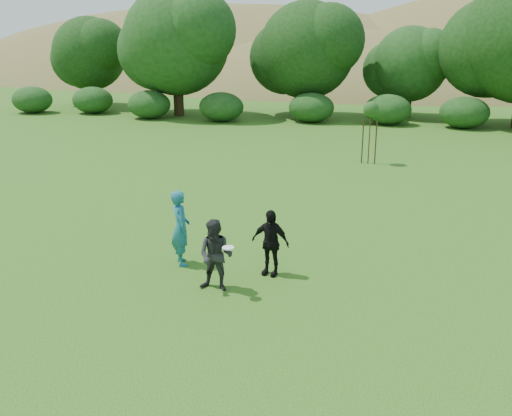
{
  "coord_description": "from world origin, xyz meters",
  "views": [
    {
      "loc": [
        4.33,
        -11.6,
        5.77
      ],
      "look_at": [
        0.0,
        3.0,
        1.1
      ],
      "focal_mm": 40.0,
      "sensor_mm": 36.0,
      "label": 1
    }
  ],
  "objects": [
    {
      "name": "ground",
      "position": [
        0.0,
        0.0,
        0.0
      ],
      "size": [
        120.0,
        120.0,
        0.0
      ],
      "primitive_type": "plane",
      "color": "#19470C",
      "rests_on": "ground"
    },
    {
      "name": "player_teal",
      "position": [
        -1.47,
        1.12,
        0.99
      ],
      "size": [
        0.8,
        0.87,
        1.98
      ],
      "primitive_type": "imported",
      "rotation": [
        0.0,
        0.0,
        2.17
      ],
      "color": "#1A6177",
      "rests_on": "ground"
    },
    {
      "name": "player_grey",
      "position": [
        -0.05,
        -0.11,
        0.86
      ],
      "size": [
        0.84,
        0.66,
        1.72
      ],
      "primitive_type": "imported",
      "rotation": [
        0.0,
        0.0,
        0.01
      ],
      "color": "#232426",
      "rests_on": "ground"
    },
    {
      "name": "player_black",
      "position": [
        0.92,
        1.13,
        0.84
      ],
      "size": [
        1.04,
        0.56,
        1.68
      ],
      "primitive_type": "imported",
      "rotation": [
        0.0,
        0.0,
        -0.16
      ],
      "color": "black",
      "rests_on": "ground"
    },
    {
      "name": "frisbee",
      "position": [
        0.34,
        -0.34,
        1.18
      ],
      "size": [
        0.27,
        0.27,
        0.03
      ],
      "color": "white",
      "rests_on": "ground"
    },
    {
      "name": "sapling",
      "position": [
        1.95,
        14.69,
        2.42
      ],
      "size": [
        0.7,
        0.7,
        2.85
      ],
      "color": "#3F2618",
      "rests_on": "ground"
    },
    {
      "name": "hillside",
      "position": [
        -0.56,
        68.45,
        -11.97
      ],
      "size": [
        150.0,
        72.0,
        52.0
      ],
      "color": "olive",
      "rests_on": "ground"
    },
    {
      "name": "tree_row",
      "position": [
        3.23,
        28.68,
        4.87
      ],
      "size": [
        53.92,
        10.38,
        9.62
      ],
      "color": "#3A2616",
      "rests_on": "ground"
    }
  ]
}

